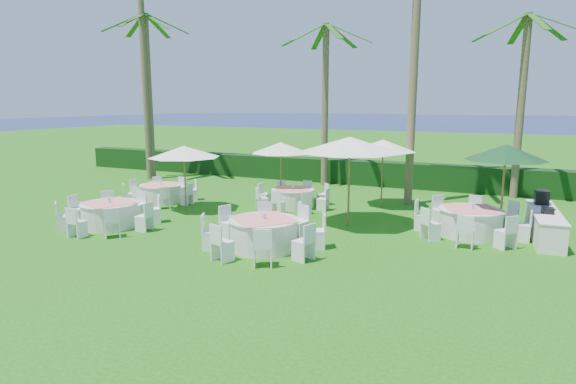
{
  "coord_description": "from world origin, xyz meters",
  "views": [
    {
      "loc": [
        7.17,
        -11.44,
        4.05
      ],
      "look_at": [
        0.99,
        2.05,
        1.3
      ],
      "focal_mm": 30.0,
      "sensor_mm": 36.0,
      "label": 1
    }
  ],
  "objects_px": {
    "umbrella_c": "(281,148)",
    "banquet_table_b": "(264,233)",
    "banquet_table_a": "(110,214)",
    "banquet_table_d": "(161,193)",
    "banquet_table_e": "(293,197)",
    "umbrella_b": "(350,145)",
    "buffet_table": "(544,223)",
    "umbrella_a": "(184,152)",
    "umbrella_d": "(383,146)",
    "banquet_table_f": "(470,221)",
    "umbrella_green": "(506,152)"
  },
  "relations": [
    {
      "from": "buffet_table",
      "to": "umbrella_c",
      "type": "bearing_deg",
      "value": 172.5
    },
    {
      "from": "banquet_table_a",
      "to": "umbrella_c",
      "type": "height_order",
      "value": "umbrella_c"
    },
    {
      "from": "banquet_table_f",
      "to": "umbrella_c",
      "type": "relative_size",
      "value": 1.34
    },
    {
      "from": "banquet_table_d",
      "to": "buffet_table",
      "type": "relative_size",
      "value": 0.8
    },
    {
      "from": "banquet_table_d",
      "to": "umbrella_b",
      "type": "xyz_separation_m",
      "value": [
        8.22,
        -0.47,
        2.32
      ]
    },
    {
      "from": "umbrella_d",
      "to": "banquet_table_e",
      "type": "bearing_deg",
      "value": -153.0
    },
    {
      "from": "buffet_table",
      "to": "banquet_table_f",
      "type": "bearing_deg",
      "value": -162.87
    },
    {
      "from": "umbrella_d",
      "to": "buffet_table",
      "type": "distance_m",
      "value": 6.43
    },
    {
      "from": "umbrella_a",
      "to": "umbrella_green",
      "type": "bearing_deg",
      "value": 6.43
    },
    {
      "from": "banquet_table_b",
      "to": "banquet_table_e",
      "type": "bearing_deg",
      "value": 105.56
    },
    {
      "from": "banquet_table_b",
      "to": "umbrella_b",
      "type": "bearing_deg",
      "value": 68.79
    },
    {
      "from": "banquet_table_d",
      "to": "buffet_table",
      "type": "distance_m",
      "value": 14.11
    },
    {
      "from": "buffet_table",
      "to": "umbrella_green",
      "type": "bearing_deg",
      "value": -173.62
    },
    {
      "from": "banquet_table_f",
      "to": "umbrella_a",
      "type": "distance_m",
      "value": 10.37
    },
    {
      "from": "banquet_table_d",
      "to": "buffet_table",
      "type": "xyz_separation_m",
      "value": [
        14.1,
        0.56,
        0.06
      ]
    },
    {
      "from": "umbrella_b",
      "to": "banquet_table_e",
      "type": "bearing_deg",
      "value": 146.78
    },
    {
      "from": "banquet_table_e",
      "to": "umbrella_d",
      "type": "distance_m",
      "value": 4.06
    },
    {
      "from": "umbrella_c",
      "to": "banquet_table_b",
      "type": "bearing_deg",
      "value": -69.03
    },
    {
      "from": "banquet_table_f",
      "to": "umbrella_d",
      "type": "distance_m",
      "value": 5.09
    },
    {
      "from": "umbrella_c",
      "to": "umbrella_b",
      "type": "bearing_deg",
      "value": -32.39
    },
    {
      "from": "umbrella_c",
      "to": "buffet_table",
      "type": "height_order",
      "value": "umbrella_c"
    },
    {
      "from": "banquet_table_e",
      "to": "umbrella_a",
      "type": "relative_size",
      "value": 1.1
    },
    {
      "from": "umbrella_a",
      "to": "umbrella_b",
      "type": "relative_size",
      "value": 0.8
    },
    {
      "from": "banquet_table_f",
      "to": "umbrella_a",
      "type": "xyz_separation_m",
      "value": [
        -10.18,
        -0.74,
        1.8
      ]
    },
    {
      "from": "banquet_table_a",
      "to": "banquet_table_f",
      "type": "relative_size",
      "value": 0.97
    },
    {
      "from": "banquet_table_f",
      "to": "umbrella_c",
      "type": "distance_m",
      "value": 7.85
    },
    {
      "from": "banquet_table_a",
      "to": "buffet_table",
      "type": "bearing_deg",
      "value": 18.91
    },
    {
      "from": "banquet_table_f",
      "to": "banquet_table_a",
      "type": "bearing_deg",
      "value": -160.76
    },
    {
      "from": "umbrella_b",
      "to": "umbrella_c",
      "type": "distance_m",
      "value": 4.26
    },
    {
      "from": "umbrella_c",
      "to": "buffet_table",
      "type": "relative_size",
      "value": 0.68
    },
    {
      "from": "banquet_table_d",
      "to": "umbrella_c",
      "type": "distance_m",
      "value": 5.33
    },
    {
      "from": "banquet_table_b",
      "to": "umbrella_d",
      "type": "height_order",
      "value": "umbrella_d"
    },
    {
      "from": "umbrella_c",
      "to": "umbrella_green",
      "type": "xyz_separation_m",
      "value": [
        8.24,
        -1.38,
        0.29
      ]
    },
    {
      "from": "banquet_table_b",
      "to": "umbrella_c",
      "type": "height_order",
      "value": "umbrella_c"
    },
    {
      "from": "umbrella_green",
      "to": "umbrella_b",
      "type": "bearing_deg",
      "value": -169.2
    },
    {
      "from": "banquet_table_a",
      "to": "banquet_table_d",
      "type": "distance_m",
      "value": 4.05
    },
    {
      "from": "banquet_table_a",
      "to": "umbrella_c",
      "type": "distance_m",
      "value": 6.98
    },
    {
      "from": "banquet_table_e",
      "to": "umbrella_c",
      "type": "height_order",
      "value": "umbrella_c"
    },
    {
      "from": "banquet_table_b",
      "to": "umbrella_green",
      "type": "xyz_separation_m",
      "value": [
        6.02,
        4.4,
        2.12
      ]
    },
    {
      "from": "banquet_table_f",
      "to": "umbrella_b",
      "type": "height_order",
      "value": "umbrella_b"
    },
    {
      "from": "banquet_table_f",
      "to": "umbrella_green",
      "type": "xyz_separation_m",
      "value": [
        0.84,
        0.5,
        2.13
      ]
    },
    {
      "from": "umbrella_c",
      "to": "umbrella_d",
      "type": "distance_m",
      "value": 4.04
    },
    {
      "from": "banquet_table_a",
      "to": "banquet_table_e",
      "type": "distance_m",
      "value": 6.83
    },
    {
      "from": "umbrella_a",
      "to": "buffet_table",
      "type": "relative_size",
      "value": 0.73
    },
    {
      "from": "banquet_table_f",
      "to": "umbrella_green",
      "type": "distance_m",
      "value": 2.34
    },
    {
      "from": "banquet_table_d",
      "to": "umbrella_c",
      "type": "height_order",
      "value": "umbrella_c"
    },
    {
      "from": "umbrella_d",
      "to": "umbrella_green",
      "type": "bearing_deg",
      "value": -30.54
    },
    {
      "from": "banquet_table_e",
      "to": "umbrella_a",
      "type": "height_order",
      "value": "umbrella_a"
    },
    {
      "from": "umbrella_a",
      "to": "umbrella_d",
      "type": "relative_size",
      "value": 1.02
    },
    {
      "from": "umbrella_a",
      "to": "umbrella_c",
      "type": "distance_m",
      "value": 3.83
    }
  ]
}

